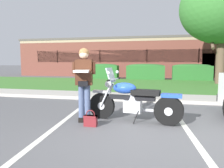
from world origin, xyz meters
TOP-DOWN VIEW (x-y plane):
  - ground_plane at (0.00, 0.00)m, footprint 140.00×140.00m
  - curb_strip at (0.00, 3.25)m, footprint 60.00×0.20m
  - concrete_walk at (0.00, 4.10)m, footprint 60.00×1.50m
  - grass_lawn at (0.00, 8.66)m, footprint 60.00×7.61m
  - stall_stripe_0 at (-1.73, 0.20)m, footprint 0.56×4.39m
  - stall_stripe_1 at (1.03, 0.20)m, footprint 0.56×4.39m
  - motorcycle at (-0.06, 0.70)m, footprint 2.24×0.82m
  - rider_person at (-1.25, 0.45)m, footprint 0.53×0.63m
  - handbag at (-0.99, 0.12)m, footprint 0.28×0.13m
  - shade_tree at (3.97, 10.07)m, footprint 5.04×5.04m
  - hedge_left at (-4.12, 12.64)m, footprint 2.43×0.90m
  - hedge_center_left at (-0.72, 12.64)m, footprint 2.91×0.90m
  - hedge_center_right at (2.68, 12.64)m, footprint 2.80×0.90m
  - brick_building at (-0.79, 19.40)m, footprint 25.56×8.74m

SIDE VIEW (x-z plane):
  - ground_plane at x=0.00m, z-range 0.00..0.00m
  - stall_stripe_0 at x=-1.73m, z-range 0.00..0.01m
  - stall_stripe_1 at x=1.03m, z-range 0.00..0.01m
  - grass_lawn at x=0.00m, z-range 0.00..0.06m
  - concrete_walk at x=0.00m, z-range 0.00..0.08m
  - curb_strip at x=0.00m, z-range 0.00..0.12m
  - handbag at x=-0.99m, z-range -0.04..0.32m
  - motorcycle at x=-0.06m, z-range -0.14..1.12m
  - hedge_left at x=-4.12m, z-range 0.03..1.27m
  - hedge_center_left at x=-0.72m, z-range 0.03..1.27m
  - hedge_center_right at x=2.68m, z-range 0.03..1.27m
  - rider_person at x=-1.25m, z-range 0.15..1.86m
  - brick_building at x=-0.79m, z-range 0.00..3.67m
  - shade_tree at x=3.97m, z-range 1.21..7.95m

